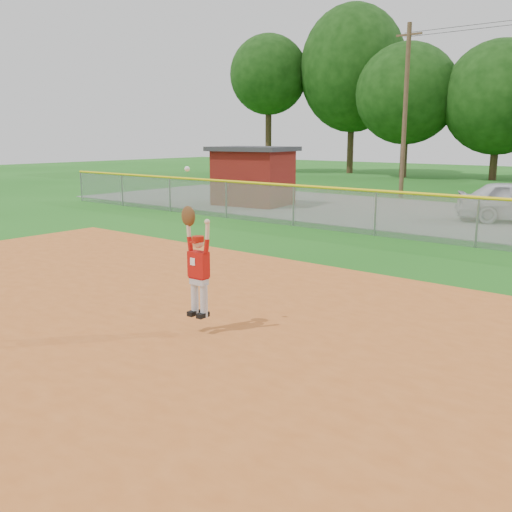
# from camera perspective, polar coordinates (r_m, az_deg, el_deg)

# --- Properties ---
(ground) EXTENTS (120.00, 120.00, 0.00)m
(ground) POSITION_cam_1_polar(r_m,az_deg,el_deg) (9.53, 1.63, -8.16)
(ground) COLOR #1A5B14
(ground) RESTS_ON ground
(clay_infield) EXTENTS (24.00, 16.00, 0.04)m
(clay_infield) POSITION_cam_1_polar(r_m,az_deg,el_deg) (7.55, -12.77, -13.90)
(clay_infield) COLOR #B95921
(clay_infield) RESTS_ON ground
(utility_shed) EXTENTS (4.05, 3.34, 2.79)m
(utility_shed) POSITION_cam_1_polar(r_m,az_deg,el_deg) (27.49, -0.30, 8.05)
(utility_shed) COLOR #62130E
(utility_shed) RESTS_ON ground
(outfield_fence) EXTENTS (40.06, 0.10, 1.55)m
(outfield_fence) POSITION_cam_1_polar(r_m,az_deg,el_deg) (18.12, 21.28, 3.52)
(outfield_fence) COLOR gray
(outfield_fence) RESTS_ON ground
(ballplayer) EXTENTS (0.60, 0.26, 2.47)m
(ballplayer) POSITION_cam_1_polar(r_m,az_deg,el_deg) (9.42, -5.91, -0.65)
(ballplayer) COLOR silver
(ballplayer) RESTS_ON ground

